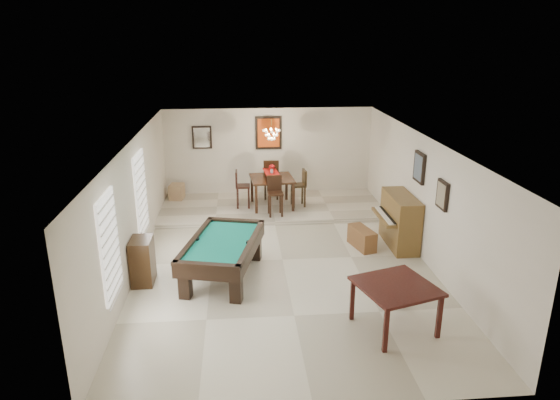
{
  "coord_description": "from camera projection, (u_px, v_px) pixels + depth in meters",
  "views": [
    {
      "loc": [
        -0.89,
        -9.7,
        4.61
      ],
      "look_at": [
        0.0,
        0.6,
        1.15
      ],
      "focal_mm": 32.0,
      "sensor_mm": 36.0,
      "label": 1
    }
  ],
  "objects": [
    {
      "name": "dining_chair_west",
      "position": [
        243.0,
        189.0,
        13.44
      ],
      "size": [
        0.38,
        0.38,
        1.01
      ],
      "primitive_type": null,
      "rotation": [
        0.0,
        0.0,
        1.55
      ],
      "color": "black",
      "rests_on": "dining_step"
    },
    {
      "name": "upright_piano",
      "position": [
        394.0,
        221.0,
        11.24
      ],
      "size": [
        0.8,
        1.43,
        1.19
      ],
      "primitive_type": null,
      "color": "brown",
      "rests_on": "ground_plane"
    },
    {
      "name": "dining_step",
      "position": [
        272.0,
        207.0,
        13.75
      ],
      "size": [
        6.0,
        2.5,
        0.12
      ],
      "primitive_type": "cube",
      "color": "beige",
      "rests_on": "ground_plane"
    },
    {
      "name": "right_picture_lower",
      "position": [
        442.0,
        195.0,
        9.46
      ],
      "size": [
        0.06,
        0.45,
        0.55
      ],
      "primitive_type": "cube",
      "color": "gray",
      "rests_on": "wall_right"
    },
    {
      "name": "wall_left",
      "position": [
        134.0,
        206.0,
        10.04
      ],
      "size": [
        0.04,
        9.0,
        2.6
      ],
      "primitive_type": "cube",
      "color": "silver",
      "rests_on": "ground_plane"
    },
    {
      "name": "dining_chair_east",
      "position": [
        298.0,
        188.0,
        13.52
      ],
      "size": [
        0.41,
        0.41,
        1.01
      ],
      "primitive_type": null,
      "rotation": [
        0.0,
        0.0,
        -1.47
      ],
      "color": "black",
      "rests_on": "dining_step"
    },
    {
      "name": "corner_bench",
      "position": [
        177.0,
        192.0,
        14.19
      ],
      "size": [
        0.43,
        0.51,
        0.42
      ],
      "primitive_type": "cube",
      "rotation": [
        0.0,
        0.0,
        -0.13
      ],
      "color": "#A7825A",
      "rests_on": "dining_step"
    },
    {
      "name": "dining_table",
      "position": [
        272.0,
        190.0,
        13.5
      ],
      "size": [
        1.21,
        1.21,
        0.93
      ],
      "primitive_type": null,
      "rotation": [
        0.0,
        0.0,
        0.08
      ],
      "color": "black",
      "rests_on": "dining_step"
    },
    {
      "name": "piano_bench",
      "position": [
        362.0,
        238.0,
        11.24
      ],
      "size": [
        0.52,
        0.88,
        0.46
      ],
      "primitive_type": "cube",
      "rotation": [
        0.0,
        0.0,
        0.26
      ],
      "color": "brown",
      "rests_on": "ground_plane"
    },
    {
      "name": "window_left_rear",
      "position": [
        141.0,
        193.0,
        10.58
      ],
      "size": [
        0.06,
        1.0,
        1.7
      ],
      "primitive_type": "cube",
      "color": "white",
      "rests_on": "wall_left"
    },
    {
      "name": "window_left_front",
      "position": [
        110.0,
        246.0,
        7.94
      ],
      "size": [
        0.06,
        1.0,
        1.7
      ],
      "primitive_type": "cube",
      "color": "white",
      "rests_on": "wall_left"
    },
    {
      "name": "back_mirror",
      "position": [
        202.0,
        137.0,
        14.19
      ],
      "size": [
        0.55,
        0.06,
        0.65
      ],
      "primitive_type": "cube",
      "color": "white",
      "rests_on": "wall_back"
    },
    {
      "name": "ceiling",
      "position": [
        283.0,
        140.0,
        9.88
      ],
      "size": [
        6.0,
        9.0,
        0.04
      ],
      "primitive_type": "cube",
      "color": "white",
      "rests_on": "wall_back"
    },
    {
      "name": "dining_chair_south",
      "position": [
        275.0,
        196.0,
        12.81
      ],
      "size": [
        0.4,
        0.4,
        1.03
      ],
      "primitive_type": null,
      "rotation": [
        0.0,
        0.0,
        0.06
      ],
      "color": "black",
      "rests_on": "dining_step"
    },
    {
      "name": "right_picture_upper",
      "position": [
        419.0,
        167.0,
        10.62
      ],
      "size": [
        0.06,
        0.55,
        0.65
      ],
      "primitive_type": "cube",
      "color": "slate",
      "rests_on": "wall_right"
    },
    {
      "name": "chandelier",
      "position": [
        271.0,
        131.0,
        13.03
      ],
      "size": [
        0.44,
        0.44,
        0.6
      ],
      "primitive_type": null,
      "color": "#FFE5B2",
      "rests_on": "ceiling"
    },
    {
      "name": "wall_front",
      "position": [
        316.0,
        321.0,
        6.04
      ],
      "size": [
        6.0,
        0.04,
        2.6
      ],
      "primitive_type": "cube",
      "color": "silver",
      "rests_on": "ground_plane"
    },
    {
      "name": "dining_chair_north",
      "position": [
        271.0,
        179.0,
        14.15
      ],
      "size": [
        0.44,
        0.44,
        1.15
      ],
      "primitive_type": null,
      "rotation": [
        0.0,
        0.0,
        3.1
      ],
      "color": "black",
      "rests_on": "dining_step"
    },
    {
      "name": "apothecary_chest",
      "position": [
        142.0,
        261.0,
        9.59
      ],
      "size": [
        0.4,
        0.6,
        0.91
      ],
      "primitive_type": "cube",
      "color": "black",
      "rests_on": "ground_plane"
    },
    {
      "name": "square_table",
      "position": [
        394.0,
        307.0,
        8.1
      ],
      "size": [
        1.43,
        1.43,
        0.79
      ],
      "primitive_type": null,
      "rotation": [
        0.0,
        0.0,
        0.3
      ],
      "color": "black",
      "rests_on": "ground_plane"
    },
    {
      "name": "flower_vase",
      "position": [
        272.0,
        169.0,
        13.32
      ],
      "size": [
        0.18,
        0.18,
        0.25
      ],
      "primitive_type": null,
      "rotation": [
        0.0,
        0.0,
        0.26
      ],
      "color": "#B00F11",
      "rests_on": "dining_table"
    },
    {
      "name": "wall_back",
      "position": [
        269.0,
        153.0,
        14.54
      ],
      "size": [
        6.0,
        0.04,
        2.6
      ],
      "primitive_type": "cube",
      "color": "silver",
      "rests_on": "ground_plane"
    },
    {
      "name": "wall_right",
      "position": [
        424.0,
        198.0,
        10.53
      ],
      "size": [
        0.04,
        9.0,
        2.6
      ],
      "primitive_type": "cube",
      "color": "silver",
      "rests_on": "ground_plane"
    },
    {
      "name": "pool_table",
      "position": [
        223.0,
        259.0,
        9.83
      ],
      "size": [
        1.74,
        2.51,
        0.76
      ],
      "primitive_type": null,
      "rotation": [
        0.0,
        0.0,
        -0.24
      ],
      "color": "black",
      "rests_on": "ground_plane"
    },
    {
      "name": "back_painting",
      "position": [
        268.0,
        133.0,
        14.31
      ],
      "size": [
        0.75,
        0.06,
        0.95
      ],
      "primitive_type": "cube",
      "color": "#D84C14",
      "rests_on": "wall_back"
    },
    {
      "name": "ground_plane",
      "position": [
        282.0,
        260.0,
        10.7
      ],
      "size": [
        6.0,
        9.0,
        0.02
      ],
      "primitive_type": "cube",
      "color": "beige"
    }
  ]
}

